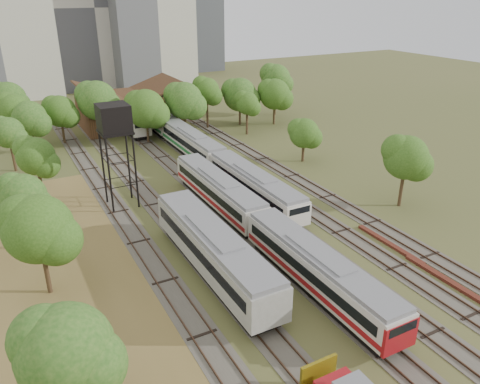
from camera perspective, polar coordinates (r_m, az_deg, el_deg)
ground at (r=36.72m, az=15.42°, el=-13.61°), size 240.00×240.00×0.00m
dry_grass_patch at (r=35.80m, az=-17.07°, el=-14.89°), size 14.00×60.00×0.04m
tracks at (r=54.40m, az=-3.06°, el=0.04°), size 24.60×80.00×0.19m
railcar_red_set at (r=43.00m, az=2.49°, el=-3.99°), size 2.79×34.58×3.44m
railcar_green_set at (r=65.91m, az=-5.83°, el=5.85°), size 2.80×52.08×3.46m
railcar_rear at (r=81.18m, az=-13.47°, el=8.72°), size 2.84×16.08×3.51m
old_grey_coach at (r=38.24m, az=-3.20°, el=-7.16°), size 3.21×18.00×3.98m
water_tower at (r=49.68m, az=-15.11°, el=8.32°), size 3.20×3.20×11.07m
rail_pile_near at (r=41.76m, az=23.86°, el=-9.78°), size 0.55×8.18×0.27m
rail_pile_far at (r=45.38m, az=17.75°, el=-6.05°), size 0.49×7.92×0.26m
maintenance_shed at (r=83.10m, az=-13.25°, el=9.83°), size 16.45×11.55×7.58m
tree_band_left at (r=50.63m, az=-24.68°, el=2.63°), size 6.78×76.98×8.38m
tree_band_far at (r=76.58m, az=-7.82°, el=11.15°), size 47.45×10.95×9.31m
tree_band_right at (r=60.01m, az=10.72°, el=6.90°), size 5.49×35.92×7.87m
tower_centre at (r=122.67m, az=-18.27°, el=20.69°), size 20.00×18.00×36.00m
tower_far_right at (r=141.90m, az=-5.38°, el=20.28°), size 12.00×12.00×28.00m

